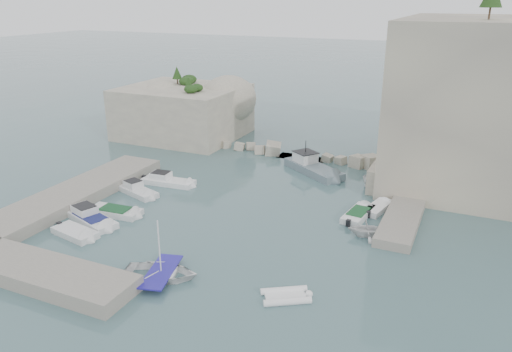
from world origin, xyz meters
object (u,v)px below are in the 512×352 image
at_px(motorboat_a, 169,184).
at_px(tender_east_c, 378,210).
at_px(rowboat, 162,277).
at_px(work_boat, 313,173).
at_px(motorboat_e, 76,236).
at_px(motorboat_d, 91,222).
at_px(tender_east_d, 381,190).
at_px(motorboat_b, 138,194).
at_px(tender_east_a, 367,236).
at_px(inflatable_dinghy, 286,298).
at_px(tender_east_b, 358,217).
at_px(motorboat_c, 116,214).

relative_size(motorboat_a, tender_east_c, 1.41).
bearing_deg(rowboat, work_boat, -21.06).
bearing_deg(rowboat, motorboat_e, 61.39).
relative_size(motorboat_d, rowboat, 1.28).
bearing_deg(motorboat_d, tender_east_d, 58.92).
xyz_separation_m(motorboat_b, tender_east_a, (23.39, 0.16, 0.00)).
height_order(motorboat_d, rowboat, motorboat_d).
bearing_deg(tender_east_d, motorboat_d, 139.57).
height_order(motorboat_a, work_boat, work_boat).
xyz_separation_m(motorboat_d, tender_east_a, (23.19, 7.31, 0.00)).
relative_size(motorboat_a, motorboat_e, 1.37).
distance_m(motorboat_d, tender_east_d, 28.84).
distance_m(inflatable_dinghy, tender_east_a, 11.72).
bearing_deg(motorboat_e, tender_east_b, 44.25).
distance_m(motorboat_d, motorboat_e, 2.79).
xyz_separation_m(motorboat_a, motorboat_b, (-1.25, -3.65, 0.00)).
bearing_deg(work_boat, tender_east_d, 18.69).
distance_m(motorboat_c, work_boat, 22.73).
bearing_deg(motorboat_b, tender_east_d, 45.74).
bearing_deg(tender_east_c, tender_east_a, -164.80).
height_order(motorboat_c, work_boat, work_boat).
bearing_deg(tender_east_c, tender_east_d, 21.14).
bearing_deg(tender_east_a, tender_east_d, -12.91).
bearing_deg(tender_east_a, motorboat_c, 84.80).
bearing_deg(tender_east_c, motorboat_e, 138.22).
xyz_separation_m(tender_east_b, tender_east_d, (0.56, 7.58, 0.00)).
bearing_deg(work_boat, motorboat_a, -107.77).
relative_size(motorboat_d, tender_east_a, 2.13).
bearing_deg(tender_east_c, work_boat, 61.96).
bearing_deg(work_boat, motorboat_e, -84.85).
height_order(motorboat_a, inflatable_dinghy, motorboat_a).
height_order(motorboat_c, motorboat_d, motorboat_d).
bearing_deg(rowboat, tender_east_b, -47.56).
height_order(motorboat_b, motorboat_e, motorboat_b).
xyz_separation_m(rowboat, tender_east_c, (11.77, 18.39, 0.00)).
distance_m(tender_east_a, work_boat, 16.27).
distance_m(motorboat_e, work_boat, 27.00).
height_order(motorboat_e, tender_east_c, same).
xyz_separation_m(motorboat_c, tender_east_a, (22.21, 5.12, 0.00)).
distance_m(inflatable_dinghy, tender_east_b, 14.97).
relative_size(motorboat_e, tender_east_c, 1.03).
relative_size(motorboat_e, tender_east_a, 1.45).
xyz_separation_m(motorboat_d, motorboat_e, (0.74, -2.69, 0.00)).
bearing_deg(motorboat_e, tender_east_a, 35.23).
distance_m(tender_east_b, tender_east_c, 2.61).
relative_size(motorboat_a, tender_east_d, 1.55).
height_order(motorboat_e, inflatable_dinghy, motorboat_e).
relative_size(motorboat_b, tender_east_b, 1.07).
bearing_deg(tender_east_d, motorboat_c, 137.31).
relative_size(inflatable_dinghy, tender_east_b, 0.70).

